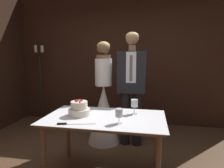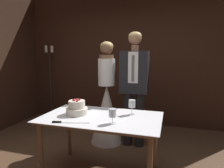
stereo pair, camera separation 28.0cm
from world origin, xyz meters
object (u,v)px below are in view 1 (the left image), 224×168
cake_knife (69,124)px  candle_stand (41,86)px  wine_glass_near (119,114)px  wine_glass_middle (134,104)px  tiered_cake (79,109)px  groom (132,83)px  cake_table (105,123)px  bride (104,106)px

cake_knife → candle_stand: candle_stand is taller
cake_knife → wine_glass_near: bearing=-0.5°
wine_glass_near → wine_glass_middle: bearing=70.8°
tiered_cake → wine_glass_near: tiered_cake is taller
wine_glass_near → groom: size_ratio=0.09×
tiered_cake → wine_glass_near: 0.57m
wine_glass_near → cake_table: bearing=136.1°
bride → groom: groom is taller
wine_glass_near → groom: (0.03, 1.12, 0.18)m
wine_glass_near → bride: bearing=111.2°
cake_table → wine_glass_near: size_ratio=8.69×
wine_glass_middle → candle_stand: (-2.21, 1.57, -0.06)m
wine_glass_middle → bride: 0.97m
bride → candle_stand: bearing=153.1°
candle_stand → wine_glass_near: bearing=-43.3°
cake_table → cake_knife: size_ratio=3.56×
wine_glass_near → bride: 1.23m
wine_glass_near → groom: 1.14m
wine_glass_near → wine_glass_middle: wine_glass_middle is taller
wine_glass_near → wine_glass_middle: (0.14, 0.39, 0.02)m
wine_glass_near → candle_stand: 2.85m
cake_knife → candle_stand: 2.60m
groom → cake_table: bearing=-104.1°
cake_knife → bride: bearing=71.3°
candle_stand → bride: bearing=-26.9°
tiered_cake → bride: (0.09, 0.92, -0.20)m
tiered_cake → cake_knife: bearing=-89.4°
wine_glass_near → candle_stand: candle_stand is taller
groom → candle_stand: size_ratio=1.08×
cake_table → groom: 1.03m
cake_table → wine_glass_middle: wine_glass_middle is taller
wine_glass_near → tiered_cake: bearing=159.0°
bride → candle_stand: size_ratio=1.00×
tiered_cake → candle_stand: 2.34m
cake_knife → groom: size_ratio=0.22×
cake_table → bride: bearing=104.1°
cake_table → tiered_cake: 0.36m
cake_table → cake_knife: bearing=-134.2°
wine_glass_near → candle_stand: size_ratio=0.10×
cake_table → bride: size_ratio=0.84×
cake_table → candle_stand: candle_stand is taller
cake_knife → wine_glass_middle: bearing=23.6°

